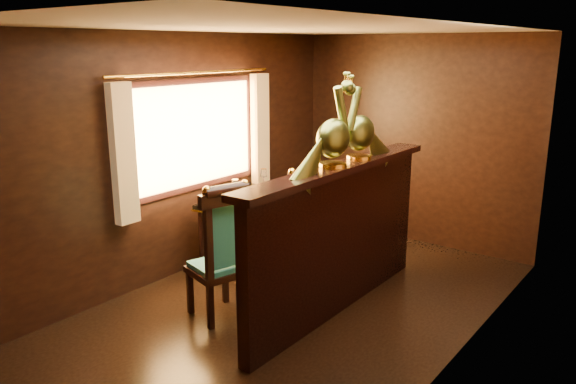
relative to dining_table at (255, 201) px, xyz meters
The scene contains 8 objects.
ground 1.48m from the dining_table, 35.74° to the right, with size 5.00×5.00×0.00m, color black.
room_shell 1.51m from the dining_table, 37.40° to the right, with size 3.04×5.04×2.52m.
partition 1.45m from the dining_table, 18.46° to the right, with size 0.26×2.70×1.36m.
dining_table is the anchor object (origin of this frame).
chair_left 1.42m from the dining_table, 60.51° to the right, with size 0.56×0.58×1.27m.
chair_right 0.93m from the dining_table, 20.37° to the right, with size 0.56×0.58×1.28m.
peacock_left 1.84m from the dining_table, 23.13° to the right, with size 0.25×0.66×0.79m, color #17462D, non-canonical shape.
peacock_right 1.74m from the dining_table, ahead, with size 0.24×0.64×0.76m, color #17462D, non-canonical shape.
Camera 1 is at (2.84, -3.76, 2.36)m, focal length 35.00 mm.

